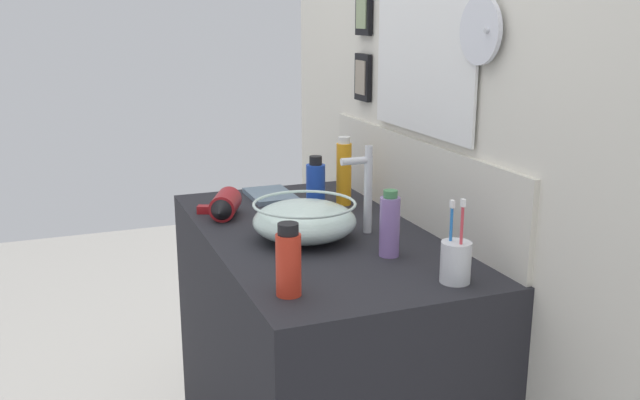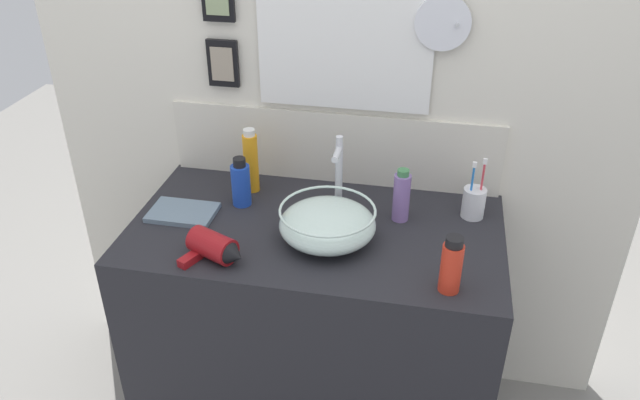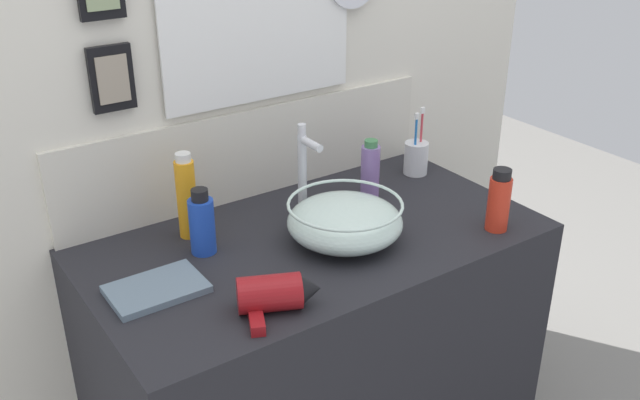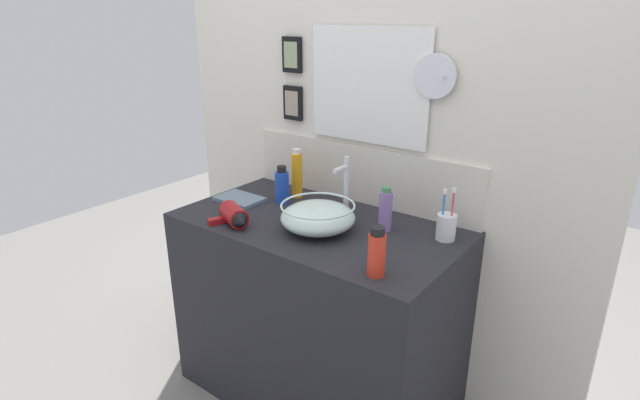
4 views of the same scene
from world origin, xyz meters
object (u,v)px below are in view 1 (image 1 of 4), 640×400
Objects in this scene: spray_bottle at (316,184)px; hand_towel at (270,195)px; toothbrush_cup at (456,261)px; shampoo_bottle at (288,261)px; lotion_bottle at (390,225)px; soap_dispenser at (344,172)px; hair_drier at (224,206)px; glass_bowl_sink at (305,220)px; faucet at (366,185)px.

spray_bottle reaches higher than hand_towel.
toothbrush_cup is 1.23× the size of shampoo_bottle.
hand_towel is at bearing -170.75° from lotion_bottle.
shampoo_bottle is at bearing -25.32° from spray_bottle.
soap_dispenser reaches higher than lotion_bottle.
shampoo_bottle is 0.96× the size of lotion_bottle.
toothbrush_cup reaches higher than spray_bottle.
toothbrush_cup is 0.91× the size of soap_dispenser.
toothbrush_cup is 0.39m from shampoo_bottle.
soap_dispenser is (-0.73, 0.03, 0.06)m from toothbrush_cup.
glass_bowl_sink is at bearing 28.18° from hair_drier.
glass_bowl_sink is 1.72× the size of spray_bottle.
shampoo_bottle is 0.74× the size of soap_dispenser.
faucet is at bearing 15.72° from hand_towel.
hand_towel is at bearing -148.25° from spray_bottle.
hand_towel is at bearing 131.90° from hair_drier.
spray_bottle is (-0.31, -0.03, -0.06)m from faucet.
shampoo_bottle is 0.80× the size of hand_towel.
glass_bowl_sink is 0.33m from hair_drier.
soap_dispenser reaches higher than shampoo_bottle.
toothbrush_cup is at bearing 80.45° from shampoo_bottle.
shampoo_bottle is (-0.07, -0.39, 0.03)m from toothbrush_cup.
hair_drier is at bearing -130.76° from faucet.
hair_drier is 0.81m from toothbrush_cup.
glass_bowl_sink is 0.40m from shampoo_bottle.
hair_drier is 0.31m from spray_bottle.
shampoo_bottle and spray_bottle have the same top height.
shampoo_bottle is (0.36, -0.17, 0.02)m from glass_bowl_sink.
toothbrush_cup is (0.72, 0.38, 0.01)m from hair_drier.
faucet is 0.44m from toothbrush_cup.
faucet is at bearing 49.24° from hair_drier.
lotion_bottle is at bearing 38.22° from glass_bowl_sink.
lotion_bottle is at bearing -164.78° from toothbrush_cup.
glass_bowl_sink is 1.38× the size of hand_towel.
hand_towel is at bearing 174.19° from glass_bowl_sink.
faucet is 1.23× the size of toothbrush_cup.
shampoo_bottle reaches higher than hand_towel.
toothbrush_cup is at bearing -2.04° from soap_dispenser.
toothbrush_cup reaches higher than hand_towel.
glass_bowl_sink is 1.14× the size of faucet.
shampoo_bottle is at bearing -31.84° from soap_dispenser.
spray_bottle is at bearing 93.59° from hair_drier.
hair_drier is at bearing 179.09° from shampoo_bottle.
hand_towel is (-0.48, -0.13, -0.13)m from faucet.
shampoo_bottle is at bearing -14.46° from hand_towel.
faucet reaches higher than hair_drier.
soap_dispenser reaches higher than glass_bowl_sink.
toothbrush_cup reaches higher than lotion_bottle.
soap_dispenser reaches higher than hair_drier.
hair_drier is 0.65m from shampoo_bottle.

